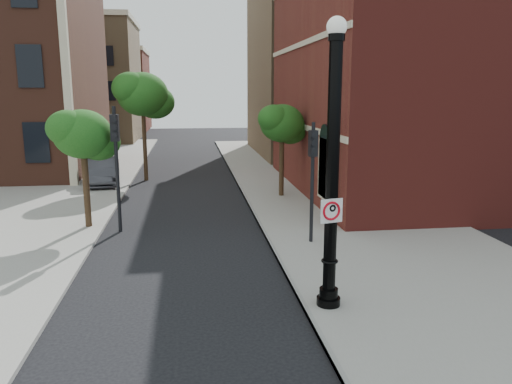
{
  "coord_description": "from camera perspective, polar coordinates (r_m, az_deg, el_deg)",
  "views": [
    {
      "loc": [
        -0.65,
        -11.22,
        5.28
      ],
      "look_at": [
        1.13,
        2.0,
        2.55
      ],
      "focal_mm": 35.0,
      "sensor_mm": 36.0,
      "label": 1
    }
  ],
  "objects": [
    {
      "name": "brick_wall_building",
      "position": [
        30.23,
        26.4,
        12.26
      ],
      "size": [
        22.3,
        16.3,
        12.5
      ],
      "color": "maroon",
      "rests_on": "ground"
    },
    {
      "name": "traffic_signal_left",
      "position": [
        19.1,
        -15.72,
        4.82
      ],
      "size": [
        0.31,
        0.39,
        4.71
      ],
      "rotation": [
        0.0,
        0.0,
        -0.06
      ],
      "color": "black",
      "rests_on": "ground"
    },
    {
      "name": "no_parking_sign",
      "position": [
        11.71,
        8.63,
        -2.12
      ],
      "size": [
        0.56,
        0.16,
        0.57
      ],
      "rotation": [
        0.0,
        0.0,
        0.23
      ],
      "color": "white",
      "rests_on": "ground"
    },
    {
      "name": "parked_car",
      "position": [
        29.5,
        -17.15,
        2.32
      ],
      "size": [
        2.14,
        4.97,
        1.59
      ],
      "primitive_type": "imported",
      "rotation": [
        0.0,
        0.0,
        0.1
      ],
      "color": "#313137",
      "rests_on": "ground"
    },
    {
      "name": "sidewalk_left",
      "position": [
        30.83,
        -23.25,
        0.89
      ],
      "size": [
        10.0,
        50.0,
        0.12
      ],
      "primitive_type": "cube",
      "color": "gray",
      "rests_on": "ground"
    },
    {
      "name": "bg_building_tan_b",
      "position": [
        44.49,
        14.74,
        13.43
      ],
      "size": [
        22.0,
        14.0,
        14.0
      ],
      "primitive_type": "cube",
      "color": "#8B6E4C",
      "rests_on": "ground"
    },
    {
      "name": "utility_pole",
      "position": [
        19.09,
        9.04,
        2.05
      ],
      "size": [
        0.09,
        0.09,
        4.33
      ],
      "primitive_type": "cylinder",
      "color": "#999999",
      "rests_on": "ground"
    },
    {
      "name": "bg_building_red",
      "position": [
        70.14,
        -17.29,
        10.84
      ],
      "size": [
        12.0,
        12.0,
        10.0
      ],
      "primitive_type": "cube",
      "color": "maroon",
      "rests_on": "ground"
    },
    {
      "name": "lamppost",
      "position": [
        11.74,
        8.68,
        1.11
      ],
      "size": [
        0.58,
        0.58,
        6.87
      ],
      "color": "black",
      "rests_on": "ground"
    },
    {
      "name": "bg_building_tan_a",
      "position": [
        56.38,
        -19.7,
        11.65
      ],
      "size": [
        12.0,
        12.0,
        12.0
      ],
      "primitive_type": "cube",
      "color": "#8B6E4C",
      "rests_on": "ground"
    },
    {
      "name": "curb_edge",
      "position": [
        22.02,
        -0.39,
        -2.11
      ],
      "size": [
        0.1,
        60.0,
        0.14
      ],
      "primitive_type": "cube",
      "color": "gray",
      "rests_on": "ground"
    },
    {
      "name": "street_tree_a",
      "position": [
        19.82,
        -19.09,
        6.12
      ],
      "size": [
        2.54,
        2.3,
        4.58
      ],
      "color": "#322314",
      "rests_on": "ground"
    },
    {
      "name": "traffic_signal_right",
      "position": [
        16.9,
        6.49,
        3.26
      ],
      "size": [
        0.3,
        0.36,
        4.24
      ],
      "rotation": [
        0.0,
        0.0,
        0.14
      ],
      "color": "black",
      "rests_on": "ground"
    },
    {
      "name": "sidewalk_right",
      "position": [
        22.84,
        9.49,
        -1.79
      ],
      "size": [
        8.0,
        60.0,
        0.12
      ],
      "primitive_type": "cube",
      "color": "gray",
      "rests_on": "ground"
    },
    {
      "name": "street_tree_c",
      "position": [
        24.53,
        3.03,
        7.71
      ],
      "size": [
        2.56,
        2.31,
        4.61
      ],
      "color": "#322314",
      "rests_on": "ground"
    },
    {
      "name": "street_tree_b",
      "position": [
        30.01,
        -12.75,
        10.72
      ],
      "size": [
        3.49,
        3.16,
        6.29
      ],
      "color": "#322314",
      "rests_on": "ground"
    },
    {
      "name": "ground",
      "position": [
        12.42,
        -4.04,
        -13.61
      ],
      "size": [
        120.0,
        120.0,
        0.0
      ],
      "primitive_type": "plane",
      "color": "black",
      "rests_on": "ground"
    }
  ]
}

